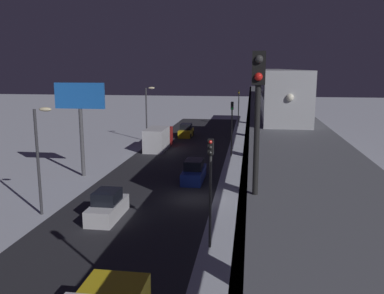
{
  "coord_description": "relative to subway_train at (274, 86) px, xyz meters",
  "views": [
    {
      "loc": [
        -4.24,
        30.87,
        10.26
      ],
      "look_at": [
        1.71,
        -10.44,
        2.16
      ],
      "focal_mm": 38.27,
      "sensor_mm": 36.0,
      "label": 1
    }
  ],
  "objects": [
    {
      "name": "sedan_white",
      "position": [
        11.86,
        16.7,
        -7.68
      ],
      "size": [
        1.8,
        4.34,
        1.97
      ],
      "color": "silver",
      "rests_on": "ground_plane"
    },
    {
      "name": "delivery_van",
      "position": [
        13.86,
        -7.94,
        -7.13
      ],
      "size": [
        2.4,
        7.4,
        2.8
      ],
      "color": "#A51E1E",
      "rests_on": "ground_plane"
    },
    {
      "name": "ground_plane",
      "position": [
        6.46,
        11.69,
        -8.48
      ],
      "size": [
        240.0,
        240.0,
        0.0
      ],
      "primitive_type": "plane",
      "color": "silver"
    },
    {
      "name": "traffic_light_mid",
      "position": [
        4.36,
        -4.88,
        -4.28
      ],
      "size": [
        0.32,
        0.44,
        6.4
      ],
      "color": "#2D2D2D",
      "rests_on": "ground_plane"
    },
    {
      "name": "sedan_yellow",
      "position": [
        11.86,
        -18.01,
        -7.69
      ],
      "size": [
        1.91,
        4.41,
        1.97
      ],
      "color": "gold",
      "rests_on": "ground_plane"
    },
    {
      "name": "street_lamp_near",
      "position": [
        16.54,
        16.69,
        -3.67
      ],
      "size": [
        1.35,
        0.44,
        7.65
      ],
      "color": "#38383D",
      "rests_on": "ground_plane"
    },
    {
      "name": "avenue_asphalt",
      "position": [
        10.46,
        11.69,
        -8.47
      ],
      "size": [
        11.0,
        102.72,
        0.01
      ],
      "primitive_type": "cube",
      "color": "#28282D",
      "rests_on": "ground_plane"
    },
    {
      "name": "traffic_light_near",
      "position": [
        4.36,
        20.4,
        -4.28
      ],
      "size": [
        0.32,
        0.44,
        6.4
      ],
      "color": "#2D2D2D",
      "rests_on": "ground_plane"
    },
    {
      "name": "sedan_blue",
      "position": [
        7.26,
        6.35,
        -7.68
      ],
      "size": [
        1.8,
        4.77,
        1.97
      ],
      "rotation": [
        0.0,
        0.0,
        3.14
      ],
      "color": "navy",
      "rests_on": "ground_plane"
    },
    {
      "name": "traffic_light_far",
      "position": [
        4.36,
        -30.16,
        -4.28
      ],
      "size": [
        0.32,
        0.44,
        6.4
      ],
      "color": "#2D2D2D",
      "rests_on": "ground_plane"
    },
    {
      "name": "subway_train",
      "position": [
        0.0,
        0.0,
        0.0
      ],
      "size": [
        2.94,
        36.87,
        3.4
      ],
      "color": "#B7BABF",
      "rests_on": "elevated_railway"
    },
    {
      "name": "street_lamp_far",
      "position": [
        16.54,
        -13.31,
        -3.67
      ],
      "size": [
        1.35,
        0.44,
        7.65
      ],
      "color": "#38383D",
      "rests_on": "ground_plane"
    },
    {
      "name": "rail_signal",
      "position": [
        2.04,
        31.21,
        0.95
      ],
      "size": [
        0.36,
        0.41,
        4.0
      ],
      "color": "black",
      "rests_on": "elevated_railway"
    },
    {
      "name": "commercial_billboard",
      "position": [
        18.05,
        6.18,
        -1.65
      ],
      "size": [
        4.8,
        0.36,
        8.9
      ],
      "color": "#4C4C51",
      "rests_on": "ground_plane"
    },
    {
      "name": "elevated_railway",
      "position": [
        0.09,
        11.69,
        -2.71
      ],
      "size": [
        5.0,
        102.72,
        6.7
      ],
      "color": "slate",
      "rests_on": "ground_plane"
    }
  ]
}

